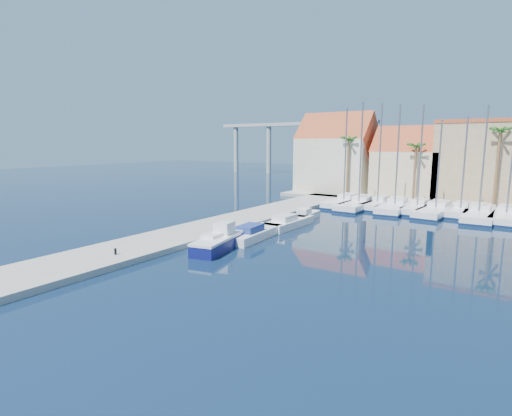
% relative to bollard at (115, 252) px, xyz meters
% --- Properties ---
extents(ground, '(260.00, 260.00, 0.00)m').
position_rel_bollard_xyz_m(ground, '(7.93, -0.43, -0.74)').
color(ground, black).
rests_on(ground, ground).
extents(quay_west, '(6.00, 77.00, 0.50)m').
position_rel_bollard_xyz_m(quay_west, '(-1.07, 13.07, -0.49)').
color(quay_west, gray).
rests_on(quay_west, ground).
extents(shore_north, '(54.00, 16.00, 0.50)m').
position_rel_bollard_xyz_m(shore_north, '(17.93, 47.57, -0.49)').
color(shore_north, gray).
rests_on(shore_north, ground).
extents(bollard, '(0.19, 0.19, 0.47)m').
position_rel_bollard_xyz_m(bollard, '(0.00, 0.00, 0.00)').
color(bollard, black).
rests_on(bollard, quay_west).
extents(fishing_boat, '(3.31, 6.45, 2.16)m').
position_rel_bollard_xyz_m(fishing_boat, '(4.35, 6.97, -0.02)').
color(fishing_boat, '#0E1254').
rests_on(fishing_boat, ground).
extents(motorboat_west_0, '(2.27, 5.89, 1.40)m').
position_rel_bollard_xyz_m(motorboat_west_0, '(3.95, 7.24, -0.23)').
color(motorboat_west_0, white).
rests_on(motorboat_west_0, ground).
extents(motorboat_west_1, '(2.92, 7.57, 1.40)m').
position_rel_bollard_xyz_m(motorboat_west_1, '(4.53, 11.79, -0.23)').
color(motorboat_west_1, white).
rests_on(motorboat_west_1, ground).
extents(motorboat_west_2, '(2.49, 7.39, 1.40)m').
position_rel_bollard_xyz_m(motorboat_west_2, '(4.65, 18.06, -0.23)').
color(motorboat_west_2, white).
rests_on(motorboat_west_2, ground).
extents(motorboat_west_3, '(2.21, 5.41, 1.40)m').
position_rel_bollard_xyz_m(motorboat_west_3, '(4.35, 22.71, -0.23)').
color(motorboat_west_3, white).
rests_on(motorboat_west_3, ground).
extents(sailboat_0, '(2.92, 10.83, 13.48)m').
position_rel_bollard_xyz_m(sailboat_0, '(4.18, 35.39, -0.15)').
color(sailboat_0, white).
rests_on(sailboat_0, ground).
extents(sailboat_1, '(3.25, 11.90, 14.11)m').
position_rel_bollard_xyz_m(sailboat_1, '(6.65, 34.65, -0.16)').
color(sailboat_1, white).
rests_on(sailboat_1, ground).
extents(sailboat_2, '(2.88, 8.88, 13.95)m').
position_rel_bollard_xyz_m(sailboat_2, '(8.78, 35.86, -0.10)').
color(sailboat_2, white).
rests_on(sailboat_2, ground).
extents(sailboat_3, '(3.63, 11.48, 13.61)m').
position_rel_bollard_xyz_m(sailboat_3, '(11.27, 35.06, -0.16)').
color(sailboat_3, white).
rests_on(sailboat_3, ground).
extents(sailboat_4, '(2.92, 9.32, 13.46)m').
position_rel_bollard_xyz_m(sailboat_4, '(13.98, 35.54, -0.12)').
color(sailboat_4, white).
rests_on(sailboat_4, ground).
extents(sailboat_5, '(3.86, 11.70, 11.54)m').
position_rel_bollard_xyz_m(sailboat_5, '(16.31, 35.06, -0.18)').
color(sailboat_5, white).
rests_on(sailboat_5, ground).
extents(sailboat_6, '(2.66, 8.76, 11.90)m').
position_rel_bollard_xyz_m(sailboat_6, '(18.87, 36.14, -0.14)').
color(sailboat_6, white).
rests_on(sailboat_6, ground).
extents(sailboat_7, '(3.52, 12.08, 13.05)m').
position_rel_bollard_xyz_m(sailboat_7, '(20.93, 35.10, -0.17)').
color(sailboat_7, white).
rests_on(sailboat_7, ground).
extents(sailboat_8, '(3.44, 10.97, 13.03)m').
position_rel_bollard_xyz_m(sailboat_8, '(23.70, 35.44, -0.16)').
color(sailboat_8, white).
rests_on(sailboat_8, ground).
extents(building_0, '(12.30, 9.00, 13.50)m').
position_rel_bollard_xyz_m(building_0, '(-2.07, 46.57, 5.79)').
color(building_0, beige).
rests_on(building_0, shore_north).
extents(building_1, '(10.30, 8.00, 11.00)m').
position_rel_bollard_xyz_m(building_1, '(9.93, 46.57, 4.56)').
color(building_1, '#CCB790').
rests_on(building_1, shore_north).
extents(building_2, '(14.20, 10.20, 11.50)m').
position_rel_bollard_xyz_m(building_2, '(20.93, 47.57, 5.52)').
color(building_2, '#9A845E').
rests_on(building_2, shore_north).
extents(palm_0, '(2.60, 2.60, 10.15)m').
position_rel_bollard_xyz_m(palm_0, '(1.93, 41.57, 8.34)').
color(palm_0, brown).
rests_on(palm_0, shore_north).
extents(palm_1, '(2.60, 2.60, 9.15)m').
position_rel_bollard_xyz_m(palm_1, '(11.93, 41.57, 7.40)').
color(palm_1, brown).
rests_on(palm_1, shore_north).
extents(palm_2, '(2.60, 2.60, 11.15)m').
position_rel_bollard_xyz_m(palm_2, '(21.93, 41.57, 9.28)').
color(palm_2, brown).
rests_on(palm_2, shore_north).
extents(viaduct, '(48.00, 2.20, 14.45)m').
position_rel_bollard_xyz_m(viaduct, '(-31.14, 81.57, 9.51)').
color(viaduct, '#9E9E99').
rests_on(viaduct, ground).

